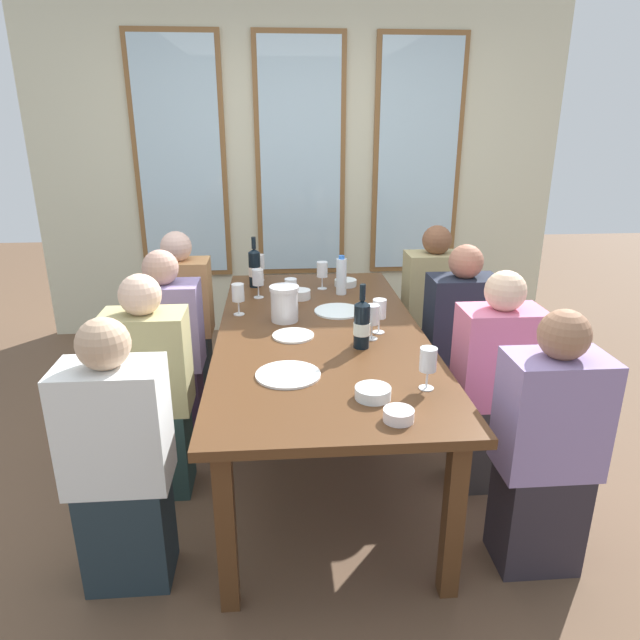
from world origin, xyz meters
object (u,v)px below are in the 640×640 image
wine_glass_5 (322,271)px  tasting_bowl_3 (399,415)px  white_plate_2 (338,311)px  wine_glass_4 (379,311)px  white_plate_1 (293,335)px  wine_bottle_1 (362,324)px  wine_bottle_0 (255,268)px  tasting_bowl_1 (300,294)px  water_bottle (341,276)px  seated_person_5 (494,388)px  tasting_bowl_2 (373,393)px  seated_person_0 (183,322)px  wine_glass_2 (258,279)px  wine_glass_7 (238,293)px  wine_glass_0 (259,263)px  wine_glass_6 (372,315)px  seated_person_2 (120,464)px  dining_table (320,342)px  seated_person_7 (459,344)px  white_plate_0 (288,375)px  wine_glass_3 (291,289)px  seated_person_4 (151,394)px  seated_person_6 (169,353)px  metal_pitcher (285,303)px  seated_person_3 (546,451)px  seated_person_1 (432,312)px  wine_glass_1 (428,361)px

wine_glass_5 → tasting_bowl_3: bearing=-85.4°
tasting_bowl_3 → wine_glass_5: (-0.14, 1.67, 0.10)m
white_plate_2 → wine_glass_4: (0.17, -0.34, 0.11)m
white_plate_1 → wine_bottle_1: (0.31, -0.16, 0.11)m
wine_bottle_0 → tasting_bowl_1: 0.41m
water_bottle → tasting_bowl_3: bearing=-89.0°
white_plate_2 → seated_person_5: size_ratio=0.24×
wine_glass_4 → tasting_bowl_2: bearing=-101.8°
seated_person_0 → water_bottle: bearing=-9.3°
wine_glass_2 → wine_glass_7: (-0.10, -0.31, 0.00)m
wine_bottle_1 → wine_glass_0: 1.31m
wine_glass_7 → wine_glass_6: bearing=-32.2°
seated_person_2 → seated_person_5: same height
dining_table → wine_glass_2: bearing=119.5°
seated_person_7 → white_plate_0: bearing=-141.4°
tasting_bowl_1 → water_bottle: size_ratio=0.51×
wine_bottle_1 → tasting_bowl_3: size_ratio=2.77×
wine_glass_3 → seated_person_4: 0.96m
wine_glass_4 → water_bottle: bearing=99.4°
white_plate_1 → seated_person_6: bearing=153.4°
white_plate_0 → wine_glass_4: (0.47, 0.47, 0.11)m
seated_person_0 → seated_person_2: size_ratio=1.00×
white_plate_0 → water_bottle: bearing=72.8°
wine_glass_0 → tasting_bowl_1: bearing=-59.8°
metal_pitcher → wine_glass_5: bearing=67.0°
white_plate_2 → wine_glass_5: size_ratio=1.54×
seated_person_0 → wine_glass_4: bearing=-37.0°
seated_person_7 → white_plate_1: bearing=-160.2°
seated_person_6 → seated_person_3: bearing=-34.0°
seated_person_1 → white_plate_0: bearing=-125.9°
wine_glass_0 → water_bottle: bearing=-34.8°
tasting_bowl_2 → wine_glass_1: wine_glass_1 is taller
tasting_bowl_2 → wine_glass_6: wine_glass_6 is taller
white_plate_2 → wine_glass_4: wine_glass_4 is taller
seated_person_0 → seated_person_4: (0.00, -1.01, 0.00)m
water_bottle → seated_person_3: 1.63m
seated_person_3 → seated_person_6: 1.99m
wine_glass_3 → seated_person_6: seated_person_6 is taller
wine_glass_2 → seated_person_0: 0.63m
wine_glass_3 → wine_glass_4: (0.43, -0.42, -0.00)m
wine_glass_1 → tasting_bowl_2: bearing=-164.0°
wine_glass_6 → seated_person_6: size_ratio=0.16×
tasting_bowl_3 → seated_person_2: (-1.03, 0.13, -0.24)m
dining_table → seated_person_1: (0.82, 0.85, -0.14)m
water_bottle → seated_person_5: size_ratio=0.22×
wine_bottle_1 → wine_glass_1: 0.49m
white_plate_0 → water_bottle: 1.21m
dining_table → seated_person_4: (-0.82, -0.23, -0.14)m
white_plate_1 → seated_person_6: 0.79m
wine_glass_4 → seated_person_2: bearing=-146.1°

